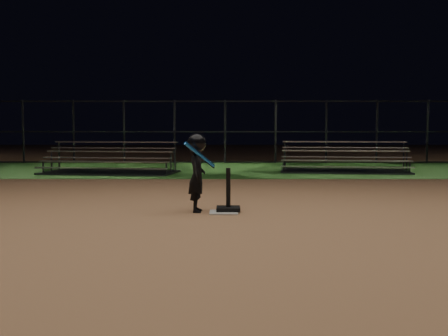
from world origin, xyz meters
TOP-DOWN VIEW (x-y plane):
  - ground at (0.00, 0.00)m, footprint 80.00×80.00m
  - grass_strip at (0.00, 10.00)m, footprint 60.00×8.00m
  - home_plate at (0.00, 0.00)m, footprint 0.45×0.45m
  - batting_tee at (0.07, 0.11)m, footprint 0.38×0.38m
  - child_batter at (-0.43, 0.13)m, footprint 0.49×0.55m
  - bleacher_left at (-3.49, 7.86)m, footprint 4.17×2.46m
  - bleacher_right at (3.76, 8.46)m, footprint 4.15×2.45m
  - backstop_fence at (0.00, 13.00)m, footprint 20.08×0.08m

SIDE VIEW (x-z plane):
  - ground at x=0.00m, z-range 0.00..0.00m
  - grass_strip at x=0.00m, z-range 0.00..0.01m
  - home_plate at x=0.00m, z-range 0.00..0.02m
  - batting_tee at x=0.07m, z-range -0.20..0.49m
  - bleacher_right at x=3.76m, z-range -0.28..0.68m
  - bleacher_left at x=-3.49m, z-range -0.28..0.68m
  - child_batter at x=-0.43m, z-range 0.04..1.31m
  - backstop_fence at x=0.00m, z-range 0.00..2.50m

